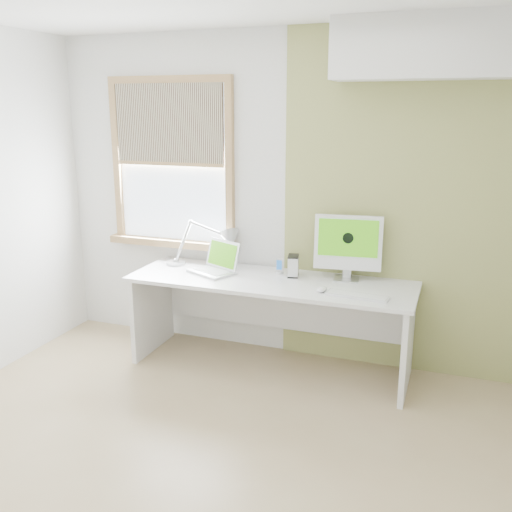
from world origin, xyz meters
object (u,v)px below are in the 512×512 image
at_px(imac, 348,244).
at_px(desk_lamp, 220,242).
at_px(external_drive, 293,266).
at_px(desk, 273,301).
at_px(laptop, 216,264).

bearing_deg(imac, desk_lamp, 178.14).
relative_size(desk_lamp, external_drive, 4.10).
bearing_deg(desk_lamp, desk, -19.16).
xyz_separation_m(desk, desk_lamp, (-0.52, 0.18, 0.40)).
bearing_deg(external_drive, laptop, -171.45).
relative_size(desk, imac, 4.28).
bearing_deg(external_drive, desk, -147.69).
height_order(desk, desk_lamp, desk_lamp).
bearing_deg(laptop, imac, 8.47).
distance_m(desk, laptop, 0.54).
distance_m(desk_lamp, external_drive, 0.68).
height_order(laptop, external_drive, laptop).
height_order(desk_lamp, imac, imac).
xyz_separation_m(laptop, external_drive, (0.61, 0.09, 0.02)).
height_order(desk_lamp, laptop, desk_lamp).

